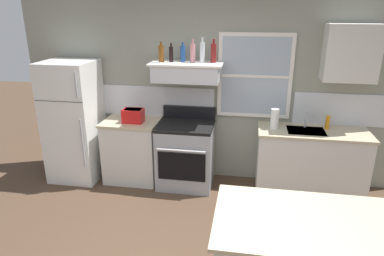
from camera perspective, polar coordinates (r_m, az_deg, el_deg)
back_wall at (r=4.92m, az=2.96°, el=6.66°), size 5.40×0.11×2.70m
refrigerator at (r=5.27m, az=-18.99°, el=1.05°), size 0.70×0.72×1.74m
counter_left_of_stove at (r=5.13m, az=-9.76°, el=-3.59°), size 0.79×0.63×0.91m
toaster at (r=4.87m, az=-9.73°, el=2.08°), size 0.30×0.20×0.19m
stove_range at (r=4.90m, az=-1.01°, el=-4.33°), size 0.76×0.69×1.09m
range_hood_shelf at (r=4.65m, az=-0.87°, el=9.34°), size 0.96×0.52×0.24m
bottle_amber_wine at (r=4.66m, az=-5.14°, el=12.21°), size 0.07×0.07×0.27m
bottle_balsamic_dark at (r=4.66m, az=-3.48°, el=12.15°), size 0.06×0.06×0.25m
bottle_blue_liqueur at (r=4.67m, az=-1.54°, el=12.26°), size 0.07×0.07×0.26m
bottle_rose_pink at (r=4.62m, az=0.11°, el=12.38°), size 0.07×0.07×0.30m
bottle_clear_tall at (r=4.59m, az=1.73°, el=12.47°), size 0.06×0.06×0.32m
bottle_red_label_wine at (r=4.60m, az=3.58°, el=12.35°), size 0.07×0.07×0.30m
counter_right_with_sink at (r=4.94m, az=18.95°, el=-5.35°), size 1.43×0.63×0.91m
sink_faucet at (r=4.79m, az=18.42°, el=2.02°), size 0.03×0.17×0.28m
paper_towel_roll at (r=4.67m, az=13.55°, el=1.51°), size 0.11×0.11×0.27m
dish_soap_bottle at (r=4.87m, az=21.56°, el=0.87°), size 0.06×0.06×0.18m
upper_cabinet_right at (r=4.77m, az=24.85°, el=11.21°), size 0.64×0.32×0.70m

